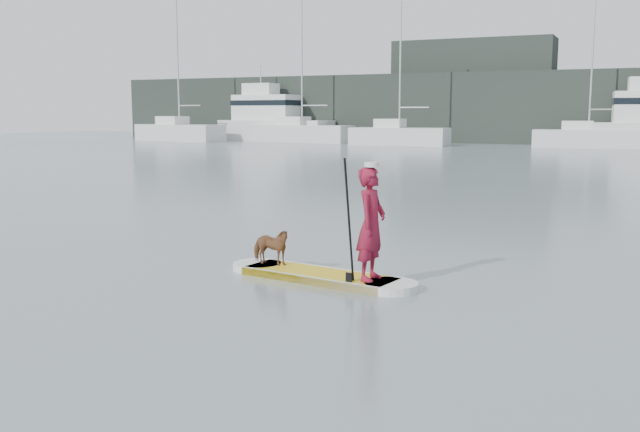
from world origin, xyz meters
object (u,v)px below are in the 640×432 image
at_px(sailboat_b, 301,131).
at_px(motor_yacht_b, 271,120).
at_px(paddleboard, 320,276).
at_px(dog, 270,247).
at_px(sailboat_c, 398,135).
at_px(sailboat_a, 179,131).
at_px(sailboat_d, 587,136).
at_px(paddler, 371,224).

bearing_deg(sailboat_b, motor_yacht_b, 162.00).
xyz_separation_m(paddleboard, dog, (-0.96, 0.15, 0.36)).
height_order(sailboat_c, motor_yacht_b, sailboat_c).
relative_size(sailboat_a, sailboat_b, 0.94).
relative_size(paddleboard, motor_yacht_b, 0.30).
xyz_separation_m(dog, motor_yacht_b, (-26.66, 48.75, 1.54)).
relative_size(sailboat_c, sailboat_d, 0.96).
height_order(paddleboard, sailboat_a, sailboat_a).
distance_m(paddleboard, paddler, 1.27).
xyz_separation_m(dog, sailboat_a, (-34.28, 44.84, 0.48)).
xyz_separation_m(paddler, dog, (-1.85, 0.29, -0.54)).
xyz_separation_m(sailboat_c, motor_yacht_b, (-13.78, 4.03, 1.13)).
bearing_deg(dog, sailboat_b, 27.20).
height_order(sailboat_b, motor_yacht_b, sailboat_b).
bearing_deg(sailboat_b, sailboat_c, -8.31).
height_order(paddleboard, sailboat_d, sailboat_d).
distance_m(dog, motor_yacht_b, 55.58).
bearing_deg(sailboat_a, paddleboard, -44.18).
height_order(dog, motor_yacht_b, motor_yacht_b).
distance_m(paddler, sailboat_a, 57.81).
bearing_deg(paddler, sailboat_b, 27.71).
relative_size(sailboat_b, sailboat_c, 1.22).
bearing_deg(dog, paddler, -97.60).
height_order(paddleboard, paddler, paddler).
height_order(sailboat_d, motor_yacht_b, sailboat_d).
bearing_deg(sailboat_c, sailboat_a, 179.75).
xyz_separation_m(paddler, motor_yacht_b, (-28.51, 49.04, 1.01)).
xyz_separation_m(sailboat_b, motor_yacht_b, (-3.94, 1.68, 1.01)).
bearing_deg(paddleboard, sailboat_a, 137.09).
height_order(sailboat_a, motor_yacht_b, sailboat_a).
height_order(paddleboard, sailboat_c, sailboat_c).
bearing_deg(sailboat_b, sailboat_a, -164.01).
height_order(paddleboard, motor_yacht_b, motor_yacht_b).
distance_m(paddleboard, sailboat_a, 57.15).
xyz_separation_m(sailboat_a, sailboat_b, (11.56, 2.22, 0.05)).
bearing_deg(sailboat_d, motor_yacht_b, 171.39).
bearing_deg(sailboat_a, sailboat_c, 7.43).
bearing_deg(sailboat_b, paddler, -57.47).
height_order(dog, sailboat_a, sailboat_a).
distance_m(sailboat_c, motor_yacht_b, 14.40).
bearing_deg(paddleboard, dog, 180.00).
distance_m(paddler, sailboat_d, 47.23).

